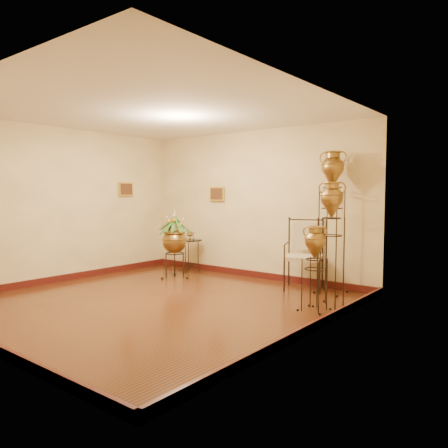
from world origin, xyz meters
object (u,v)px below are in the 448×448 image
Objects in this scene: amphora_mid at (331,243)px; armchair at (304,254)px; planter_urn at (175,238)px; side_table at (191,255)px; amphora_tall at (332,220)px.

amphora_mid reaches higher than armchair.
planter_urn is 1.61× the size of side_table.
planter_urn reaches higher than side_table.
side_table is at bearing 157.20° from armchair.
side_table is (-3.08, 0.00, -0.83)m from amphora_tall.
planter_urn is (-3.26, 0.17, -0.15)m from amphora_mid.
armchair is (-0.83, 0.77, -0.32)m from amphora_mid.
amphora_tall is 2.73× the size of side_table.
planter_urn is 0.79m from side_table.
amphora_tall is 1.28× the size of amphora_mid.
armchair is at bearing -1.14° from side_table.
armchair is at bearing 13.80° from planter_urn.
amphora_tall is 1.95× the size of armchair.
amphora_mid is at bearing -13.38° from side_table.
amphora_tall reaches higher than planter_urn.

